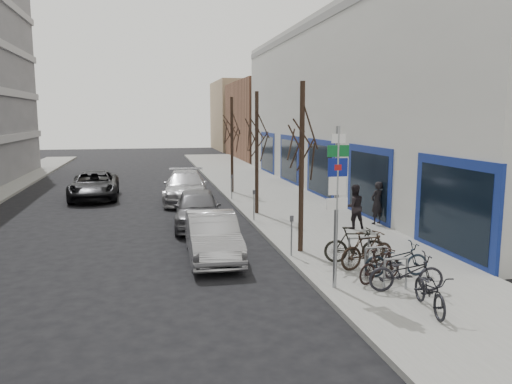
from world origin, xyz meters
name	(u,v)px	position (x,y,z in m)	size (l,w,h in m)	color
ground	(241,300)	(0.00, 0.00, 0.00)	(120.00, 120.00, 0.00)	black
sidewalk_east	(297,213)	(4.50, 10.00, 0.07)	(5.00, 70.00, 0.15)	slate
commercial_building	(466,107)	(17.00, 16.00, 5.00)	(20.00, 32.00, 10.00)	#B7B7B2
brick_building_far	(291,120)	(13.00, 40.00, 4.00)	(12.00, 14.00, 8.00)	brown
tan_building_far	(264,116)	(13.50, 55.00, 4.50)	(13.00, 12.00, 9.00)	#937A5B
highway_sign_pole	(337,197)	(2.40, -0.01, 2.46)	(0.55, 0.10, 4.20)	gray
bike_rack	(376,258)	(3.80, 0.60, 0.66)	(0.66, 2.26, 0.83)	gray
tree_near	(302,127)	(2.60, 3.50, 4.10)	(1.80, 1.80, 5.50)	black
tree_mid	(257,124)	(2.60, 10.00, 4.10)	(1.80, 1.80, 5.50)	black
tree_far	(232,122)	(2.60, 16.50, 4.10)	(1.80, 1.80, 5.50)	black
meter_front	(292,232)	(2.15, 3.00, 0.92)	(0.10, 0.08, 1.27)	gray
meter_mid	(254,202)	(2.15, 8.50, 0.92)	(0.10, 0.08, 1.27)	gray
meter_back	(232,184)	(2.15, 14.00, 0.92)	(0.10, 0.08, 1.27)	gray
bike_near_left	(430,288)	(3.90, -1.89, 0.68)	(0.52, 1.73, 1.05)	black
bike_near_right	(380,265)	(3.70, 0.14, 0.61)	(0.45, 1.51, 0.92)	black
bike_mid_curb	(396,257)	(4.35, 0.49, 0.69)	(0.54, 1.78, 1.09)	black
bike_mid_inner	(355,245)	(3.76, 1.89, 0.70)	(0.54, 1.82, 1.11)	black
bike_far_curb	(406,269)	(4.01, -0.64, 0.71)	(0.56, 1.84, 1.12)	black
bike_far_inner	(367,249)	(3.89, 1.32, 0.70)	(0.54, 1.82, 1.10)	black
parked_car_front	(213,236)	(-0.20, 3.76, 0.71)	(1.51, 4.33, 1.43)	#9E9EA3
parked_car_mid	(198,208)	(-0.20, 8.37, 0.76)	(1.81, 4.49, 1.53)	#55555B
parked_car_back	(186,187)	(-0.20, 14.52, 0.79)	(2.22, 5.47, 1.59)	#A7A7AC
lane_car	(94,185)	(-4.96, 16.56, 0.74)	(2.46, 5.34, 1.48)	black
pedestrian_near	(377,203)	(6.80, 6.73, 1.01)	(0.63, 0.41, 1.71)	black
pedestrian_far	(354,206)	(5.58, 6.17, 1.01)	(0.64, 0.43, 1.73)	black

